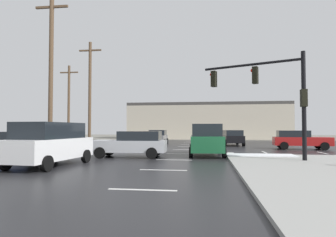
{
  "coord_description": "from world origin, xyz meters",
  "views": [
    {
      "loc": [
        1.84,
        -22.22,
        1.77
      ],
      "look_at": [
        -1.79,
        4.9,
        2.7
      ],
      "focal_mm": 31.28,
      "sensor_mm": 36.0,
      "label": 1
    }
  ],
  "objects": [
    {
      "name": "utility_pole_far",
      "position": [
        -9.29,
        4.43,
        5.26
      ],
      "size": [
        2.2,
        0.28,
        10.08
      ],
      "color": "brown",
      "rests_on": "ground_plane"
    },
    {
      "name": "snow_strip_curbside",
      "position": [
        5.0,
        -4.0,
        0.17
      ],
      "size": [
        4.0,
        1.6,
        0.06
      ],
      "primitive_type": "cube",
      "color": "white",
      "rests_on": "sidewalk_corner"
    },
    {
      "name": "sedan_red",
      "position": [
        9.54,
        3.69,
        0.85
      ],
      "size": [
        4.65,
        2.33,
        1.58
      ],
      "rotation": [
        0.0,
        0.0,
        -0.09
      ],
      "color": "#B21919",
      "rests_on": "road_asphalt"
    },
    {
      "name": "road_asphalt",
      "position": [
        0.0,
        0.0,
        0.01
      ],
      "size": [
        44.0,
        44.0,
        0.02
      ],
      "primitive_type": "cube",
      "color": "#232326",
      "rests_on": "ground_plane"
    },
    {
      "name": "sedan_silver",
      "position": [
        -2.71,
        -4.82,
        0.85
      ],
      "size": [
        4.59,
        2.15,
        1.58
      ],
      "rotation": [
        0.0,
        0.0,
        3.18
      ],
      "color": "#B7BABF",
      "rests_on": "road_asphalt"
    },
    {
      "name": "lane_markings",
      "position": [
        1.2,
        -1.38,
        0.02
      ],
      "size": [
        36.15,
        36.15,
        0.01
      ],
      "color": "silver",
      "rests_on": "road_asphalt"
    },
    {
      "name": "traffic_signal_mast",
      "position": [
        5.35,
        -5.78,
        3.95
      ],
      "size": [
        5.21,
        2.39,
        5.64
      ],
      "rotation": [
        0.0,
        0.0,
        2.74
      ],
      "color": "black",
      "rests_on": "sidewalk_corner"
    },
    {
      "name": "utility_pole_distant",
      "position": [
        -14.2,
        10.03,
        4.79
      ],
      "size": [
        2.2,
        0.28,
        9.14
      ],
      "color": "brown",
      "rests_on": "ground_plane"
    },
    {
      "name": "strip_building_background",
      "position": [
        1.9,
        29.87,
        3.07
      ],
      "size": [
        27.16,
        8.0,
        6.14
      ],
      "color": "#BCB29E",
      "rests_on": "ground_plane"
    },
    {
      "name": "ground_plane",
      "position": [
        0.0,
        0.0,
        0.0
      ],
      "size": [
        120.0,
        120.0,
        0.0
      ],
      "primitive_type": "plane",
      "color": "slate"
    },
    {
      "name": "utility_pole_mid",
      "position": [
        -8.13,
        -4.66,
        5.45
      ],
      "size": [
        2.2,
        0.28,
        10.46
      ],
      "color": "brown",
      "rests_on": "ground_plane"
    },
    {
      "name": "suv_white",
      "position": [
        -5.44,
        -9.39,
        1.09
      ],
      "size": [
        2.48,
        4.95,
        2.03
      ],
      "rotation": [
        0.0,
        0.0,
        1.49
      ],
      "color": "white",
      "rests_on": "road_asphalt"
    },
    {
      "name": "sedan_black",
      "position": [
        4.35,
        8.46,
        0.85
      ],
      "size": [
        2.38,
        4.67,
        1.58
      ],
      "rotation": [
        0.0,
        0.0,
        1.67
      ],
      "color": "black",
      "rests_on": "road_asphalt"
    },
    {
      "name": "sedan_grey",
      "position": [
        -3.43,
        8.62,
        0.85
      ],
      "size": [
        2.16,
        4.59,
        1.58
      ],
      "rotation": [
        0.0,
        0.0,
        -1.53
      ],
      "color": "slate",
      "rests_on": "road_asphalt"
    },
    {
      "name": "suv_green",
      "position": [
        1.78,
        -3.07,
        1.09
      ],
      "size": [
        2.33,
        4.9,
        2.03
      ],
      "rotation": [
        0.0,
        0.0,
        1.61
      ],
      "color": "#195933",
      "rests_on": "road_asphalt"
    },
    {
      "name": "sedan_blue",
      "position": [
        -8.18,
        -7.63,
        0.85
      ],
      "size": [
        4.54,
        2.03,
        1.58
      ],
      "rotation": [
        0.0,
        0.0,
        3.14
      ],
      "color": "navy",
      "rests_on": "road_asphalt"
    }
  ]
}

